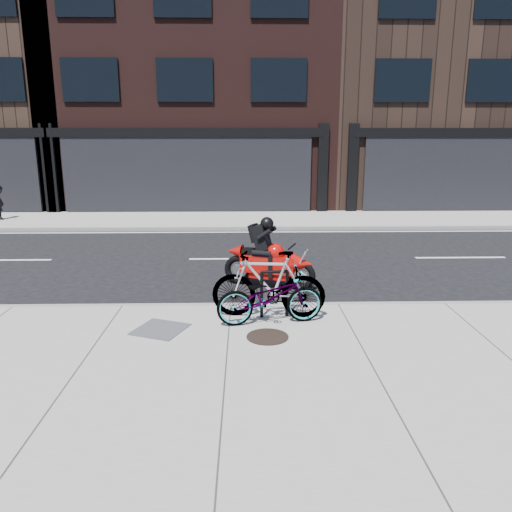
{
  "coord_description": "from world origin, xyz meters",
  "views": [
    {
      "loc": [
        0.27,
        -10.74,
        3.22
      ],
      "look_at": [
        0.48,
        -1.33,
        0.9
      ],
      "focal_mm": 35.0,
      "sensor_mm": 36.0,
      "label": 1
    }
  ],
  "objects_px": {
    "bicycle_front": "(270,297)",
    "bicycle_rear": "(268,284)",
    "manhole_cover": "(268,337)",
    "bike_rack": "(274,290)",
    "motorcycle": "(273,259)",
    "utility_grate": "(160,329)"
  },
  "relations": [
    {
      "from": "bike_rack",
      "to": "bicycle_rear",
      "type": "distance_m",
      "value": 0.14
    },
    {
      "from": "bike_rack",
      "to": "manhole_cover",
      "type": "xyz_separation_m",
      "value": [
        -0.16,
        -0.9,
        -0.48
      ]
    },
    {
      "from": "bicycle_rear",
      "to": "motorcycle",
      "type": "height_order",
      "value": "motorcycle"
    },
    {
      "from": "manhole_cover",
      "to": "bicycle_front",
      "type": "bearing_deg",
      "value": 83.68
    },
    {
      "from": "manhole_cover",
      "to": "bike_rack",
      "type": "bearing_deg",
      "value": 80.14
    },
    {
      "from": "motorcycle",
      "to": "utility_grate",
      "type": "bearing_deg",
      "value": -106.33
    },
    {
      "from": "bike_rack",
      "to": "manhole_cover",
      "type": "height_order",
      "value": "bike_rack"
    },
    {
      "from": "motorcycle",
      "to": "bicycle_front",
      "type": "bearing_deg",
      "value": -74.32
    },
    {
      "from": "bicycle_front",
      "to": "bicycle_rear",
      "type": "bearing_deg",
      "value": -6.58
    },
    {
      "from": "bicycle_front",
      "to": "bicycle_rear",
      "type": "height_order",
      "value": "bicycle_rear"
    },
    {
      "from": "manhole_cover",
      "to": "bicycle_rear",
      "type": "bearing_deg",
      "value": 86.58
    },
    {
      "from": "bike_rack",
      "to": "manhole_cover",
      "type": "distance_m",
      "value": 1.04
    },
    {
      "from": "bicycle_front",
      "to": "bicycle_rear",
      "type": "distance_m",
      "value": 0.33
    },
    {
      "from": "bike_rack",
      "to": "motorcycle",
      "type": "relative_size",
      "value": 0.42
    },
    {
      "from": "manhole_cover",
      "to": "utility_grate",
      "type": "bearing_deg",
      "value": 168.74
    },
    {
      "from": "motorcycle",
      "to": "utility_grate",
      "type": "relative_size",
      "value": 2.62
    },
    {
      "from": "manhole_cover",
      "to": "utility_grate",
      "type": "relative_size",
      "value": 0.88
    },
    {
      "from": "bike_rack",
      "to": "bicycle_rear",
      "type": "xyz_separation_m",
      "value": [
        -0.1,
        0.0,
        0.1
      ]
    },
    {
      "from": "bicycle_rear",
      "to": "utility_grate",
      "type": "height_order",
      "value": "bicycle_rear"
    },
    {
      "from": "bike_rack",
      "to": "manhole_cover",
      "type": "bearing_deg",
      "value": -99.86
    },
    {
      "from": "bike_rack",
      "to": "utility_grate",
      "type": "distance_m",
      "value": 2.02
    },
    {
      "from": "bicycle_rear",
      "to": "bike_rack",
      "type": "bearing_deg",
      "value": 95.28
    }
  ]
}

